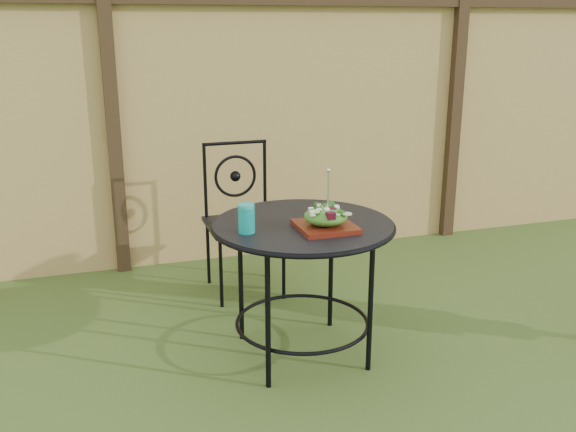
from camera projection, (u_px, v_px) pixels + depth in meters
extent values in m
plane|color=#274014|center=(446.00, 398.00, 2.99)|extent=(60.00, 60.00, 0.00)
cube|color=tan|center=(296.00, 133.00, 4.73)|extent=(8.00, 0.05, 1.80)
cube|color=black|center=(298.00, 0.00, 4.42)|extent=(8.00, 0.07, 0.07)
cube|color=black|center=(114.00, 137.00, 4.29)|extent=(0.09, 0.09, 1.90)
cube|color=black|center=(453.00, 120.00, 5.06)|extent=(0.09, 0.09, 1.90)
cylinder|color=black|center=(303.00, 224.00, 3.19)|extent=(0.90, 0.90, 0.02)
torus|color=black|center=(303.00, 226.00, 3.19)|extent=(0.92, 0.92, 0.02)
torus|color=black|center=(302.00, 322.00, 3.35)|extent=(0.70, 0.70, 0.02)
cylinder|color=black|center=(331.00, 268.00, 3.61)|extent=(0.03, 0.03, 0.71)
cylinder|color=black|center=(241.00, 279.00, 3.46)|extent=(0.03, 0.03, 0.71)
cylinder|color=black|center=(268.00, 320.00, 2.98)|extent=(0.03, 0.03, 0.71)
cylinder|color=black|center=(370.00, 305.00, 3.14)|extent=(0.03, 0.03, 0.71)
cube|color=black|center=(244.00, 225.00, 4.07)|extent=(0.46, 0.46, 0.03)
cylinder|color=black|center=(235.00, 143.00, 4.12)|extent=(0.42, 0.02, 0.02)
torus|color=black|center=(235.00, 176.00, 4.18)|extent=(0.28, 0.02, 0.28)
cylinder|color=black|center=(221.00, 274.00, 3.89)|extent=(0.02, 0.02, 0.44)
cylinder|color=black|center=(284.00, 266.00, 4.01)|extent=(0.02, 0.02, 0.44)
cylinder|color=black|center=(208.00, 252.00, 4.26)|extent=(0.02, 0.02, 0.44)
cylinder|color=black|center=(266.00, 246.00, 4.38)|extent=(0.02, 0.02, 0.44)
cylinder|color=black|center=(205.00, 181.00, 4.13)|extent=(0.02, 0.02, 0.50)
cylinder|color=black|center=(265.00, 177.00, 4.25)|extent=(0.02, 0.02, 0.50)
cube|color=#490F0A|center=(325.00, 227.00, 3.09)|extent=(0.27, 0.27, 0.02)
ellipsoid|color=#235614|center=(326.00, 216.00, 3.07)|extent=(0.21, 0.21, 0.08)
cylinder|color=silver|center=(328.00, 190.00, 3.04)|extent=(0.01, 0.01, 0.18)
cylinder|color=#0EA39D|center=(246.00, 218.00, 3.02)|extent=(0.08, 0.08, 0.14)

